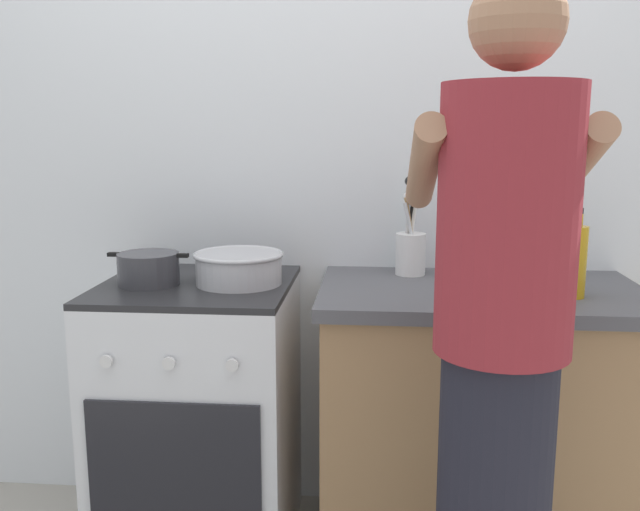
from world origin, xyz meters
name	(u,v)px	position (x,y,z in m)	size (l,w,h in m)	color
back_wall	(371,167)	(0.20, 0.50, 1.25)	(3.20, 0.10, 2.50)	silver
countertop	(476,424)	(0.55, 0.15, 0.45)	(1.00, 0.60, 0.90)	#99724C
stove_range	(201,415)	(-0.35, 0.15, 0.45)	(0.60, 0.62, 0.90)	silver
pot	(149,269)	(-0.49, 0.11, 0.95)	(0.26, 0.19, 0.10)	#38383D
mixing_bowl	(239,267)	(-0.21, 0.15, 0.96)	(0.29, 0.29, 0.10)	#B7B7BC
utensil_crock	(411,246)	(0.34, 0.33, 1.00)	(0.10, 0.10, 0.33)	silver
oil_bottle	(575,260)	(0.80, 0.06, 1.01)	(0.07, 0.07, 0.26)	gold
person	(499,367)	(0.50, -0.45, 0.86)	(0.41, 0.50, 1.70)	black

